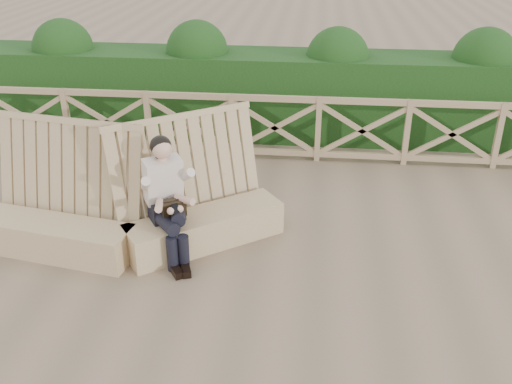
# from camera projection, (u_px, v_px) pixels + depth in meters

# --- Properties ---
(ground) EXTENTS (60.00, 60.00, 0.00)m
(ground) POSITION_uv_depth(u_px,v_px,m) (250.00, 277.00, 6.56)
(ground) COLOR brown
(ground) RESTS_ON ground
(bench) EXTENTS (3.76, 1.82, 1.56)m
(bench) POSITION_uv_depth(u_px,v_px,m) (130.00, 217.00, 7.03)
(bench) COLOR #9D7F59
(bench) RESTS_ON ground
(woman) EXTENTS (0.73, 0.97, 1.49)m
(woman) POSITION_uv_depth(u_px,v_px,m) (167.00, 196.00, 6.70)
(woman) COLOR black
(woman) RESTS_ON ground
(guardrail) EXTENTS (10.10, 0.09, 1.10)m
(guardrail) POSITION_uv_depth(u_px,v_px,m) (274.00, 128.00, 9.42)
(guardrail) COLOR olive
(guardrail) RESTS_ON ground
(hedge) EXTENTS (12.00, 1.20, 1.50)m
(hedge) POSITION_uv_depth(u_px,v_px,m) (280.00, 95.00, 10.40)
(hedge) COLOR black
(hedge) RESTS_ON ground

